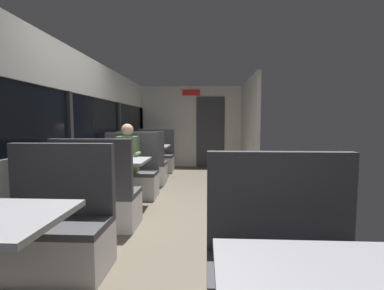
# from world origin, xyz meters

# --- Properties ---
(ground_plane) EXTENTS (3.30, 9.20, 0.02)m
(ground_plane) POSITION_xyz_m (0.00, 0.00, -0.01)
(ground_plane) COLOR #665B4C
(carriage_window_panel_left) EXTENTS (0.09, 8.48, 2.30)m
(carriage_window_panel_left) POSITION_xyz_m (-1.45, 0.00, 1.11)
(carriage_window_panel_left) COLOR beige
(carriage_window_panel_left) RESTS_ON ground_plane
(carriage_end_bulkhead) EXTENTS (2.90, 0.11, 2.30)m
(carriage_end_bulkhead) POSITION_xyz_m (0.06, 4.19, 1.14)
(carriage_end_bulkhead) COLOR beige
(carriage_end_bulkhead) RESTS_ON ground_plane
(carriage_aisle_panel_right) EXTENTS (0.08, 2.40, 2.30)m
(carriage_aisle_panel_right) POSITION_xyz_m (1.45, 3.00, 1.15)
(carriage_aisle_panel_right) COLOR beige
(carriage_aisle_panel_right) RESTS_ON ground_plane
(bench_near_window_facing_entry) EXTENTS (0.95, 0.50, 1.10)m
(bench_near_window_facing_entry) POSITION_xyz_m (-0.89, -1.39, 0.33)
(bench_near_window_facing_entry) COLOR silver
(bench_near_window_facing_entry) RESTS_ON ground_plane
(dining_table_mid_window) EXTENTS (0.90, 0.70, 0.74)m
(dining_table_mid_window) POSITION_xyz_m (-0.89, 0.27, 0.64)
(dining_table_mid_window) COLOR #9E9EA3
(dining_table_mid_window) RESTS_ON ground_plane
(bench_mid_window_facing_end) EXTENTS (0.95, 0.50, 1.10)m
(bench_mid_window_facing_end) POSITION_xyz_m (-0.89, -0.43, 0.33)
(bench_mid_window_facing_end) COLOR silver
(bench_mid_window_facing_end) RESTS_ON ground_plane
(bench_mid_window_facing_entry) EXTENTS (0.95, 0.50, 1.10)m
(bench_mid_window_facing_entry) POSITION_xyz_m (-0.89, 0.97, 0.33)
(bench_mid_window_facing_entry) COLOR silver
(bench_mid_window_facing_entry) RESTS_ON ground_plane
(dining_table_far_window) EXTENTS (0.90, 0.70, 0.74)m
(dining_table_far_window) POSITION_xyz_m (-0.89, 2.63, 0.64)
(dining_table_far_window) COLOR #9E9EA3
(dining_table_far_window) RESTS_ON ground_plane
(bench_far_window_facing_end) EXTENTS (0.95, 0.50, 1.10)m
(bench_far_window_facing_end) POSITION_xyz_m (-0.89, 1.93, 0.33)
(bench_far_window_facing_end) COLOR silver
(bench_far_window_facing_end) RESTS_ON ground_plane
(bench_far_window_facing_entry) EXTENTS (0.95, 0.50, 1.10)m
(bench_far_window_facing_entry) POSITION_xyz_m (-0.89, 3.33, 0.33)
(bench_far_window_facing_entry) COLOR silver
(bench_far_window_facing_entry) RESTS_ON ground_plane
(bench_front_aisle_facing_entry) EXTENTS (0.95, 0.50, 1.10)m
(bench_front_aisle_facing_entry) POSITION_xyz_m (0.89, -1.99, 0.33)
(bench_front_aisle_facing_entry) COLOR silver
(bench_front_aisle_facing_entry) RESTS_ON ground_plane
(seated_passenger) EXTENTS (0.47, 0.55, 1.26)m
(seated_passenger) POSITION_xyz_m (-0.89, 0.90, 0.54)
(seated_passenger) COLOR #26262D
(seated_passenger) RESTS_ON ground_plane
(coffee_cup_primary) EXTENTS (0.07, 0.07, 0.09)m
(coffee_cup_primary) POSITION_xyz_m (-0.82, 2.54, 0.79)
(coffee_cup_primary) COLOR #B23333
(coffee_cup_primary) RESTS_ON dining_table_far_window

